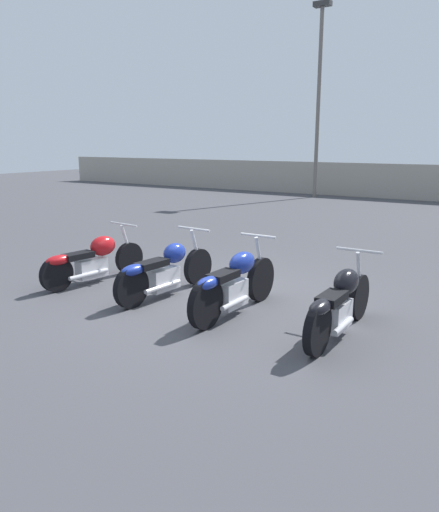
% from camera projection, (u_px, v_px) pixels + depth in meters
% --- Properties ---
extents(ground_plane, '(60.00, 60.00, 0.00)m').
position_uv_depth(ground_plane, '(214.00, 300.00, 7.56)').
color(ground_plane, '#424247').
extents(fence_back, '(40.00, 0.04, 1.45)m').
position_uv_depth(fence_back, '(424.00, 183.00, 20.06)').
color(fence_back, '#9E998E').
rests_on(fence_back, ground_plane).
extents(light_pole_left, '(0.70, 0.35, 7.79)m').
position_uv_depth(light_pole_left, '(319.00, 86.00, 20.52)').
color(light_pole_left, slate).
rests_on(light_pole_left, ground_plane).
extents(motorcycle_slot_0, '(0.70, 2.05, 0.93)m').
position_uv_depth(motorcycle_slot_0, '(93.00, 259.00, 8.40)').
color(motorcycle_slot_0, black).
rests_on(motorcycle_slot_0, ground_plane).
extents(motorcycle_slot_1, '(0.65, 2.11, 0.98)m').
position_uv_depth(motorcycle_slot_1, '(165.00, 271.00, 7.64)').
color(motorcycle_slot_1, black).
rests_on(motorcycle_slot_1, ground_plane).
extents(motorcycle_slot_2, '(0.58, 2.07, 1.03)m').
position_uv_depth(motorcycle_slot_2, '(234.00, 283.00, 6.83)').
color(motorcycle_slot_2, black).
rests_on(motorcycle_slot_2, ground_plane).
extents(motorcycle_slot_3, '(0.61, 2.03, 0.98)m').
position_uv_depth(motorcycle_slot_3, '(340.00, 303.00, 6.05)').
color(motorcycle_slot_3, black).
rests_on(motorcycle_slot_3, ground_plane).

